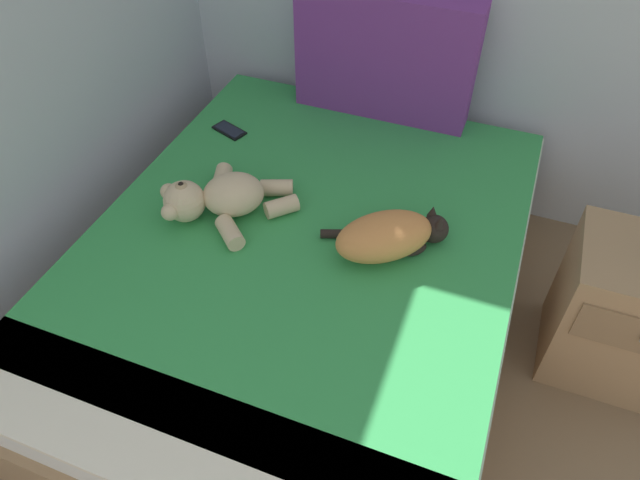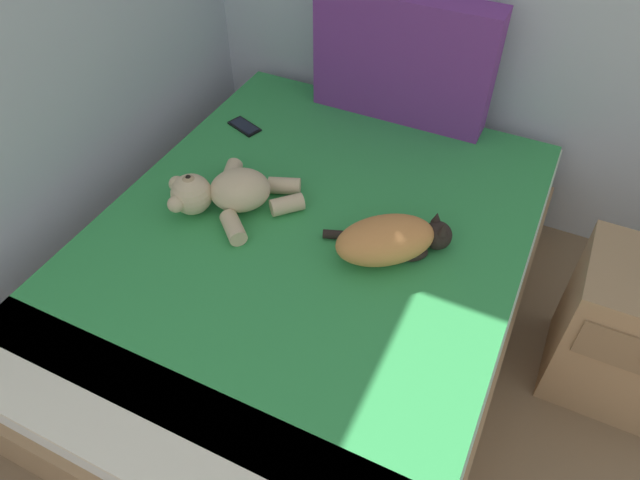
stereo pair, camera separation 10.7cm
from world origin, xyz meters
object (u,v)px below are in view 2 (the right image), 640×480
cell_phone (244,126)px  nightstand (636,335)px  cat (391,240)px  teddy_bear (227,193)px  patterned_cushion (403,59)px  bed (307,284)px

cell_phone → nightstand: size_ratio=0.29×
nightstand → cell_phone: bearing=172.6°
cat → teddy_bear: (-0.62, -0.03, -0.00)m
patterned_cushion → cat: bearing=-71.6°
bed → cell_phone: 0.77m
patterned_cushion → teddy_bear: (-0.35, -0.86, -0.20)m
cat → teddy_bear: bearing=-177.4°
teddy_bear → patterned_cushion: bearing=67.9°
cell_phone → nightstand: bearing=-7.4°
bed → cat: 0.45m
patterned_cushion → teddy_bear: bearing=-112.1°
patterned_cushion → cat: 0.90m
bed → teddy_bear: 0.46m
teddy_bear → nightstand: teddy_bear is taller
patterned_cushion → cat: size_ratio=1.78×
patterned_cushion → bed: bearing=-91.5°
cat → nightstand: 0.94m
cell_phone → bed: bearing=-41.8°
cat → cell_phone: (-0.84, 0.44, -0.07)m
cat → cell_phone: size_ratio=2.60×
patterned_cushion → cell_phone: size_ratio=4.64×
teddy_bear → cat: bearing=2.6°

